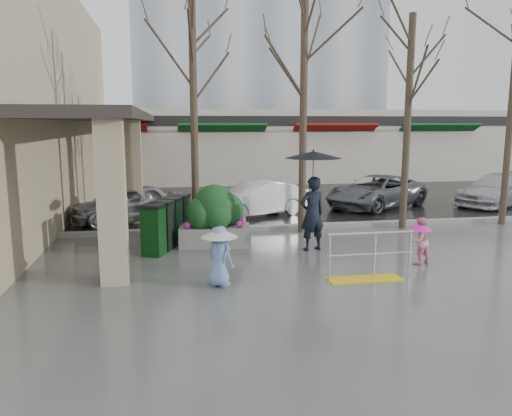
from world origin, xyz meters
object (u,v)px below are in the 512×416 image
object	(u,v)px
planter	(215,216)
handrail	(368,262)
car_c	(376,192)
tree_midwest	(304,54)
car_d	(498,190)
tree_mideast	(410,70)
child_pink	(419,238)
tree_west	(193,57)
car_b	(256,199)
car_a	(128,203)
woman	(313,192)
news_boxes	(167,223)
child_blue	(220,250)

from	to	relation	value
planter	handrail	bearing A→B (deg)	-50.90
planter	car_c	xyz separation A→B (m)	(6.80, 5.04, -0.17)
tree_midwest	car_d	xyz separation A→B (m)	(9.11, 3.51, -4.60)
car_c	car_d	world-z (taller)	same
tree_mideast	car_d	bearing A→B (deg)	31.12
child_pink	tree_west	bearing A→B (deg)	-55.97
tree_midwest	car_b	world-z (taller)	tree_midwest
car_a	car_b	bearing A→B (deg)	73.80
tree_midwest	woman	world-z (taller)	tree_midwest
woman	planter	world-z (taller)	woman
woman	news_boxes	xyz separation A→B (m)	(-3.71, 1.01, -0.90)
car_a	child_pink	bearing A→B (deg)	27.96
tree_west	handrail	bearing A→B (deg)	-55.01
car_a	car_d	bearing A→B (deg)	73.85
woman	car_c	bearing A→B (deg)	-142.02
tree_west	woman	world-z (taller)	tree_west
tree_midwest	woman	xyz separation A→B (m)	(-0.32, -2.20, -3.69)
planter	car_b	size ratio (longest dim) A/B	0.52
woman	child_pink	xyz separation A→B (m)	(2.12, -1.69, -0.92)
car_b	car_a	bearing A→B (deg)	-110.54
handrail	tree_midwest	distance (m)	6.83
child_pink	child_blue	world-z (taller)	child_blue
tree_midwest	child_blue	world-z (taller)	tree_midwest
tree_mideast	child_blue	bearing A→B (deg)	-143.30
handrail	car_a	size ratio (longest dim) A/B	0.51
tree_west	news_boxes	distance (m)	4.67
tree_mideast	car_d	world-z (taller)	tree_mideast
car_b	car_d	size ratio (longest dim) A/B	0.88
child_pink	child_blue	bearing A→B (deg)	-8.66
tree_mideast	car_b	xyz separation A→B (m)	(-4.21, 2.82, -4.23)
tree_mideast	child_blue	distance (m)	8.85
tree_west	child_blue	xyz separation A→B (m)	(0.22, -4.68, -4.34)
planter	tree_midwest	bearing A→B (deg)	23.87
child_pink	car_c	xyz separation A→B (m)	(2.25, 7.71, 0.01)
tree_mideast	car_d	distance (m)	8.00
child_blue	woman	bearing A→B (deg)	-92.75
car_b	car_d	world-z (taller)	same
woman	child_blue	xyz separation A→B (m)	(-2.66, -2.49, -0.80)
child_blue	car_c	size ratio (longest dim) A/B	0.28
tree_mideast	car_c	bearing A→B (deg)	78.87
tree_west	woman	bearing A→B (deg)	-37.32
handrail	news_boxes	distance (m)	5.54
news_boxes	car_a	xyz separation A→B (m)	(-1.30, 3.70, -0.02)
car_d	car_c	bearing A→B (deg)	-122.29
tree_west	car_d	size ratio (longest dim) A/B	1.57
planter	child_pink	bearing A→B (deg)	-30.42
tree_mideast	child_pink	bearing A→B (deg)	-111.09
tree_west	car_c	size ratio (longest dim) A/B	1.50
child_blue	car_b	world-z (taller)	car_b
news_boxes	car_d	distance (m)	13.95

